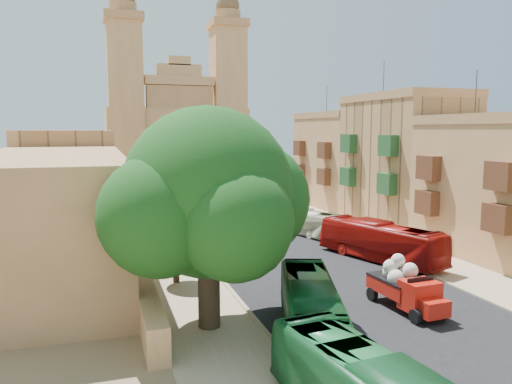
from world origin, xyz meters
TOP-DOWN VIEW (x-y plane):
  - ground at (0.00, 0.00)m, footprint 260.00×260.00m
  - road_surface at (0.00, 30.00)m, footprint 14.00×140.00m
  - sidewalk_east at (9.50, 30.00)m, footprint 5.00×140.00m
  - sidewalk_west at (-9.50, 30.00)m, footprint 5.00×140.00m
  - kerb_east at (7.00, 30.00)m, footprint 0.25×140.00m
  - kerb_west at (-7.00, 30.00)m, footprint 0.25×140.00m
  - townhouse_b at (15.95, 11.00)m, footprint 9.00×14.00m
  - townhouse_c at (15.95, 25.00)m, footprint 9.00×14.00m
  - townhouse_d at (15.95, 39.00)m, footprint 9.00×14.00m
  - west_wall at (-12.50, 20.00)m, footprint 1.00×40.00m
  - west_building_low at (-18.00, 18.00)m, footprint 10.00×28.00m
  - west_building_mid at (-18.00, 44.00)m, footprint 10.00×22.00m
  - church at (-0.00, 78.61)m, footprint 28.00×22.50m
  - ficus_tree at (-9.40, 4.01)m, footprint 11.30×10.39m
  - street_tree_a at (-10.00, 12.00)m, footprint 3.17×3.17m
  - street_tree_b at (-10.00, 24.00)m, footprint 3.25×3.25m
  - street_tree_c at (-10.00, 36.00)m, footprint 3.34×3.34m
  - street_tree_d at (-10.00, 48.00)m, footprint 3.28×3.28m
  - red_truck at (1.57, 3.05)m, footprint 2.40×5.34m
  - olive_pickup at (5.39, 21.15)m, footprint 2.83×4.95m
  - bus_green_north at (-5.17, 1.00)m, footprint 5.59×10.70m
  - bus_red_east at (5.90, 12.82)m, footprint 5.89×11.07m
  - bus_cream_east at (4.15, 23.47)m, footprint 4.72×9.19m
  - car_blue_a at (-3.10, 20.60)m, footprint 1.98×4.01m
  - car_white_a at (-0.91, 31.10)m, footprint 2.20×4.16m
  - car_cream at (5.00, 25.49)m, footprint 3.46×5.00m
  - car_dkblue at (-2.53, 39.02)m, footprint 1.74×4.05m
  - car_white_b at (1.44, 37.07)m, footprint 1.54×3.73m
  - car_blue_b at (-0.50, 54.20)m, footprint 2.02×3.94m
  - pedestrian_a at (7.50, 9.09)m, footprint 0.65×0.44m
  - pedestrian_c at (9.03, 11.31)m, footprint 0.69×1.00m

SIDE VIEW (x-z plane):
  - ground at x=0.00m, z-range 0.00..0.00m
  - road_surface at x=0.00m, z-range 0.00..0.01m
  - sidewalk_east at x=9.50m, z-range 0.00..0.01m
  - sidewalk_west at x=-9.50m, z-range 0.00..0.01m
  - kerb_east at x=7.00m, z-range 0.00..0.12m
  - kerb_west at x=-7.00m, z-range 0.00..0.12m
  - car_dkblue at x=-2.53m, z-range 0.00..1.16m
  - car_blue_b at x=-0.50m, z-range 0.00..1.24m
  - car_white_b at x=1.44m, z-range 0.00..1.26m
  - car_cream at x=5.00m, z-range 0.00..1.27m
  - car_white_a at x=-0.91m, z-range 0.00..1.30m
  - car_blue_a at x=-3.10m, z-range 0.00..1.32m
  - pedestrian_c at x=9.03m, z-range 0.00..1.57m
  - pedestrian_a at x=7.50m, z-range 0.00..1.76m
  - west_wall at x=-12.50m, z-range 0.00..1.80m
  - olive_pickup at x=5.39m, z-range -0.02..1.91m
  - bus_cream_east at x=4.15m, z-range 0.00..2.50m
  - red_truck at x=1.57m, z-range -0.18..2.86m
  - bus_green_north at x=-5.17m, z-range 0.00..2.91m
  - bus_red_east at x=5.90m, z-range 0.00..3.02m
  - street_tree_a at x=-10.00m, z-range 0.82..5.70m
  - street_tree_b at x=-10.00m, z-range 0.84..5.84m
  - street_tree_d at x=-10.00m, z-range 0.85..5.89m
  - street_tree_c at x=-10.00m, z-range 0.87..6.00m
  - west_building_low at x=-18.00m, z-range 0.00..8.40m
  - west_building_mid at x=-18.00m, z-range 0.00..10.00m
  - townhouse_b at x=15.95m, z-range -1.79..13.11m
  - townhouse_d at x=15.95m, z-range -1.79..14.11m
  - ficus_tree at x=-9.40m, z-range 1.03..12.33m
  - townhouse_c at x=15.95m, z-range -1.79..15.61m
  - church at x=0.00m, z-range -8.63..27.67m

